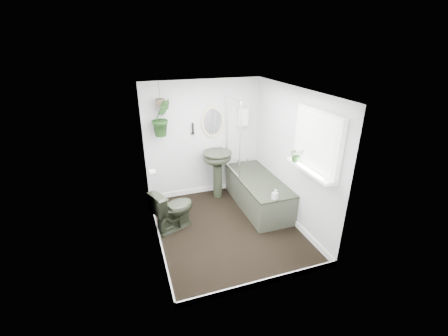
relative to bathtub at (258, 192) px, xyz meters
name	(u,v)px	position (x,y,z in m)	size (l,w,h in m)	color
floor	(227,228)	(-0.80, -0.50, -0.30)	(2.30, 2.80, 0.02)	black
ceiling	(227,90)	(-0.80, -0.50, 2.02)	(2.30, 2.80, 0.02)	white
wall_back	(203,139)	(-0.80, 0.91, 0.86)	(2.30, 0.02, 2.30)	silver
wall_front	(268,211)	(-0.80, -1.91, 0.86)	(2.30, 0.02, 2.30)	silver
wall_left	(152,176)	(-1.96, -0.50, 0.86)	(0.02, 2.80, 2.30)	silver
wall_right	(292,157)	(0.36, -0.50, 0.86)	(0.02, 2.80, 2.30)	silver
skirting	(227,225)	(-0.80, -0.50, -0.24)	(2.30, 2.80, 0.10)	white
bathtub	(258,192)	(0.00, 0.00, 0.00)	(0.72, 1.72, 0.58)	#242A1D
bath_screen	(233,137)	(-0.33, 0.49, 0.99)	(0.04, 0.72, 1.40)	silver
shower_box	(243,117)	(0.00, 0.84, 1.26)	(0.20, 0.10, 0.35)	white
oval_mirror	(213,122)	(-0.61, 0.87, 1.21)	(0.46, 0.03, 0.62)	beige
wall_sconce	(193,129)	(-1.01, 0.86, 1.11)	(0.04, 0.04, 0.22)	black
toilet_roll_holder	(152,172)	(-1.90, 0.20, 0.61)	(0.11, 0.11, 0.11)	white
window_recess	(317,142)	(0.29, -1.20, 1.36)	(0.08, 1.00, 0.90)	white
window_sill	(309,170)	(0.22, -1.20, 0.94)	(0.18, 1.00, 0.04)	white
window_blinds	(314,142)	(0.24, -1.20, 1.36)	(0.01, 0.86, 0.76)	white
toilet	(173,209)	(-1.65, -0.21, 0.08)	(0.41, 0.72, 0.74)	#242A1D
pedestal_sink	(218,175)	(-0.61, 0.60, 0.20)	(0.57, 0.49, 0.97)	#242A1D
sill_plant	(296,155)	(0.17, -0.90, 1.07)	(0.20, 0.17, 0.22)	black
hanging_plant	(162,118)	(-1.60, 0.75, 1.39)	(0.37, 0.29, 0.66)	black
soap_bottle	(275,194)	(-0.08, -0.79, 0.38)	(0.08, 0.08, 0.17)	black
hanging_pot	(160,102)	(-1.60, 0.75, 1.66)	(0.16, 0.16, 0.12)	brown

